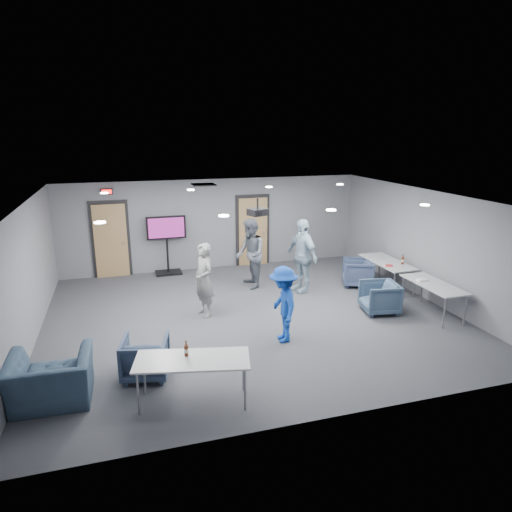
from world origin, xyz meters
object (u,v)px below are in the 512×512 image
object	(u,v)px
person_b	(250,254)
table_right_b	(434,286)
chair_front_b	(51,380)
table_right_a	(387,263)
chair_front_a	(145,357)
person_d	(283,304)
person_c	(302,256)
projector	(258,212)
chair_right_b	(379,297)
bottle_right	(403,260)
table_front_left	(192,362)
tv_stand	(167,241)
person_a	(204,280)
chair_right_a	(358,273)
bottle_front	(186,350)

from	to	relation	value
person_b	table_right_b	world-z (taller)	person_b
chair_front_b	table_right_a	size ratio (longest dim) A/B	0.67
chair_front_a	table_right_b	xyz separation A→B (m)	(6.46, 0.93, 0.33)
person_d	chair_front_a	distance (m)	2.82
person_c	projector	size ratio (longest dim) A/B	4.23
chair_front_a	chair_right_b	bearing A→B (deg)	-153.33
person_d	bottle_right	world-z (taller)	person_d
chair_right_b	table_right_a	xyz separation A→B (m)	(1.10, 1.46, 0.32)
person_b	person_d	world-z (taller)	person_b
table_front_left	tv_stand	distance (m)	6.76
bottle_right	tv_stand	xyz separation A→B (m)	(-5.69, 3.25, 0.14)
person_a	chair_front_b	size ratio (longest dim) A/B	1.40
table_front_left	bottle_right	distance (m)	6.97
person_a	chair_right_a	world-z (taller)	person_a
person_a	chair_front_b	world-z (taller)	person_a
person_c	table_front_left	distance (m)	5.51
person_b	person_d	size ratio (longest dim) A/B	1.20
person_a	projector	world-z (taller)	projector
person_a	projector	distance (m)	1.97
table_right_a	person_d	bearing A→B (deg)	120.53
bottle_right	bottle_front	bearing A→B (deg)	-151.14
chair_right_a	projector	xyz separation A→B (m)	(-3.22, -1.27, 2.04)
person_a	chair_right_b	size ratio (longest dim) A/B	2.12
person_c	bottle_front	bearing A→B (deg)	-56.17
chair_front_b	table_right_b	bearing A→B (deg)	-168.53
chair_right_b	bottle_right	xyz separation A→B (m)	(1.33, 1.13, 0.47)
table_right_a	table_right_b	bearing A→B (deg)	-180.00
chair_right_a	chair_right_b	size ratio (longest dim) A/B	1.00
person_b	table_front_left	xyz separation A→B (m)	(-2.33, -4.91, -0.25)
projector	table_front_left	bearing A→B (deg)	-144.12
projector	tv_stand	bearing A→B (deg)	91.87
person_a	table_front_left	size ratio (longest dim) A/B	0.91
chair_right_a	table_right_a	xyz separation A→B (m)	(0.65, -0.38, 0.32)
chair_right_b	table_right_a	size ratio (longest dim) A/B	0.44
person_d	chair_front_a	size ratio (longest dim) A/B	1.98
chair_right_b	table_right_a	bearing A→B (deg)	152.81
table_right_a	person_c	bearing A→B (deg)	79.91
person_a	table_right_a	bearing A→B (deg)	76.31
chair_front_a	table_front_left	distance (m)	1.24
person_a	bottle_front	size ratio (longest dim) A/B	6.53
person_a	chair_front_b	distance (m)	4.02
chair_front_b	bottle_front	distance (m)	2.13
person_a	chair_front_b	bearing A→B (deg)	-65.70
person_d	chair_right_b	xyz separation A→B (m)	(2.64, 0.74, -0.41)
bottle_front	bottle_right	world-z (taller)	bottle_right
chair_right_b	chair_front_b	distance (m)	7.02
bottle_right	table_front_left	bearing A→B (deg)	-149.93
chair_front_a	bottle_front	bearing A→B (deg)	136.62
person_c	tv_stand	distance (m)	4.05
chair_right_b	chair_front_a	distance (m)	5.53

